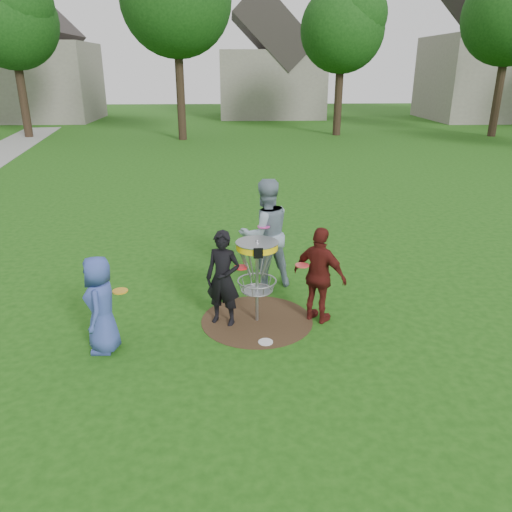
{
  "coord_description": "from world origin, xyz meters",
  "views": [
    {
      "loc": [
        -0.39,
        -7.14,
        3.84
      ],
      "look_at": [
        0.0,
        0.3,
        1.0
      ],
      "focal_mm": 35.0,
      "sensor_mm": 36.0,
      "label": 1
    }
  ],
  "objects_px": {
    "player_black": "(223,279)",
    "disc_golf_basket": "(257,262)",
    "player_maroon": "(320,276)",
    "player_grey": "(265,234)",
    "player_blue": "(101,305)"
  },
  "relations": [
    {
      "from": "player_black",
      "to": "disc_golf_basket",
      "type": "distance_m",
      "value": 0.59
    },
    {
      "from": "player_maroon",
      "to": "player_grey",
      "type": "bearing_deg",
      "value": -22.03
    },
    {
      "from": "player_maroon",
      "to": "disc_golf_basket",
      "type": "bearing_deg",
      "value": 37.55
    },
    {
      "from": "player_blue",
      "to": "player_black",
      "type": "relative_size",
      "value": 0.93
    },
    {
      "from": "player_grey",
      "to": "player_maroon",
      "type": "bearing_deg",
      "value": 99.21
    },
    {
      "from": "player_black",
      "to": "player_maroon",
      "type": "bearing_deg",
      "value": 21.97
    },
    {
      "from": "player_grey",
      "to": "player_maroon",
      "type": "xyz_separation_m",
      "value": [
        0.76,
        -1.43,
        -0.23
      ]
    },
    {
      "from": "player_maroon",
      "to": "disc_golf_basket",
      "type": "relative_size",
      "value": 1.13
    },
    {
      "from": "player_blue",
      "to": "disc_golf_basket",
      "type": "xyz_separation_m",
      "value": [
        2.24,
        0.75,
        0.3
      ]
    },
    {
      "from": "player_grey",
      "to": "player_black",
      "type": "bearing_deg",
      "value": 43.46
    },
    {
      "from": "player_grey",
      "to": "disc_golf_basket",
      "type": "xyz_separation_m",
      "value": [
        -0.22,
        -1.38,
        0.01
      ]
    },
    {
      "from": "player_blue",
      "to": "player_maroon",
      "type": "bearing_deg",
      "value": 100.67
    },
    {
      "from": "player_blue",
      "to": "disc_golf_basket",
      "type": "height_order",
      "value": "player_blue"
    },
    {
      "from": "player_grey",
      "to": "disc_golf_basket",
      "type": "bearing_deg",
      "value": 62.11
    },
    {
      "from": "player_blue",
      "to": "player_black",
      "type": "height_order",
      "value": "player_black"
    }
  ]
}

